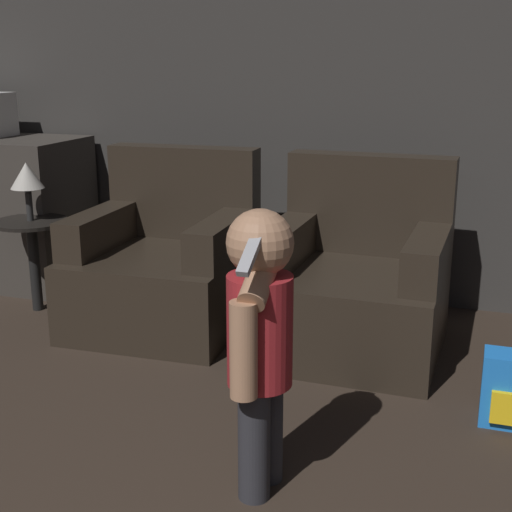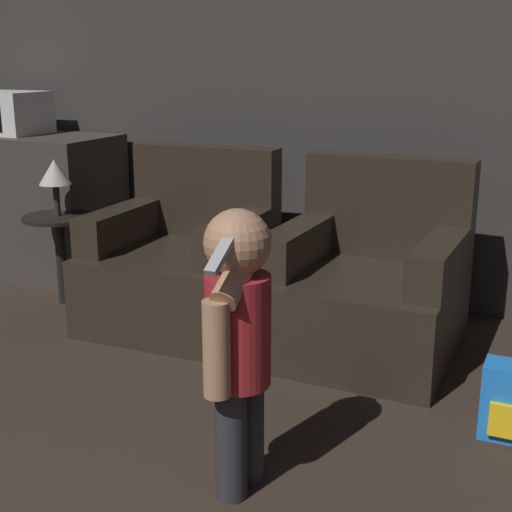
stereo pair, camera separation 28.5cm
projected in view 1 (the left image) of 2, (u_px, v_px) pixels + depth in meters
name	position (u px, v px, depth m)	size (l,w,h in m)	color
wall_back	(376.00, 73.00, 3.91)	(8.40, 0.05, 2.60)	#33302D
armchair_left	(166.00, 266.00, 3.79)	(0.87, 0.89, 0.91)	black
armchair_right	(356.00, 285.00, 3.48)	(0.86, 0.88, 0.91)	black
person_toddler	(260.00, 332.00, 2.23)	(0.21, 0.36, 0.95)	#28282D
side_table	(32.00, 239.00, 3.94)	(0.40, 0.40, 0.52)	black
lamp	(27.00, 177.00, 3.85)	(0.18, 0.18, 0.32)	#262626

